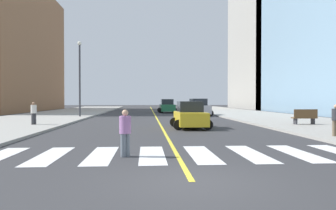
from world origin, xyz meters
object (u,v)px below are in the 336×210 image
at_px(car_silver_second, 199,108).
at_px(pedestrian_waiting_east, 336,119).
at_px(street_lamp, 80,73).
at_px(park_bench, 305,117).
at_px(pedestrian_crossing, 125,131).
at_px(car_yellow_nearest, 190,116).
at_px(pedestrian_walking_west, 34,112).
at_px(car_green_third, 167,106).

relative_size(car_silver_second, pedestrian_waiting_east, 2.99).
bearing_deg(street_lamp, park_bench, -34.24).
xyz_separation_m(pedestrian_crossing, pedestrian_waiting_east, (10.24, 4.43, 0.13)).
distance_m(car_yellow_nearest, pedestrian_walking_west, 11.52).
relative_size(car_yellow_nearest, pedestrian_waiting_east, 2.63).
xyz_separation_m(pedestrian_waiting_east, pedestrian_walking_west, (-17.78, 8.92, 0.04)).
bearing_deg(pedestrian_crossing, pedestrian_walking_west, 79.19).
xyz_separation_m(car_yellow_nearest, pedestrian_walking_west, (-11.30, 2.21, 0.20)).
xyz_separation_m(car_silver_second, street_lamp, (-13.61, -3.22, 3.95)).
distance_m(car_silver_second, pedestrian_crossing, 29.20).
bearing_deg(car_green_third, street_lamp, 49.41).
distance_m(park_bench, pedestrian_walking_west, 20.03).
bearing_deg(pedestrian_waiting_east, car_green_third, -49.01).
height_order(park_bench, street_lamp, street_lamp).
relative_size(car_yellow_nearest, street_lamp, 0.51).
relative_size(car_silver_second, car_green_third, 1.04).
bearing_deg(pedestrian_walking_west, street_lamp, 40.37).
bearing_deg(street_lamp, pedestrian_waiting_east, -50.97).
bearing_deg(car_silver_second, car_green_third, -73.61).
distance_m(car_yellow_nearest, street_lamp, 17.81).
relative_size(car_green_third, pedestrian_walking_west, 2.76).
height_order(pedestrian_crossing, pedestrian_waiting_east, pedestrian_waiting_east).
xyz_separation_m(car_silver_second, park_bench, (5.36, -16.13, -0.29)).
height_order(pedestrian_waiting_east, street_lamp, street_lamp).
distance_m(park_bench, street_lamp, 23.34).
xyz_separation_m(car_yellow_nearest, street_lamp, (-10.28, 13.96, 4.06)).
bearing_deg(car_yellow_nearest, pedestrian_waiting_east, 133.08).
height_order(car_yellow_nearest, park_bench, car_yellow_nearest).
relative_size(car_silver_second, pedestrian_walking_west, 2.86).
bearing_deg(pedestrian_waiting_east, park_bench, -75.78).
bearing_deg(pedestrian_waiting_east, pedestrian_walking_west, 3.50).
relative_size(park_bench, pedestrian_crossing, 1.10).
bearing_deg(street_lamp, car_green_third, 50.53).
relative_size(pedestrian_crossing, pedestrian_waiting_east, 1.03).
relative_size(car_yellow_nearest, park_bench, 2.33).
bearing_deg(car_green_third, pedestrian_walking_west, 63.80).
height_order(car_yellow_nearest, pedestrian_waiting_east, car_yellow_nearest).
bearing_deg(car_green_third, pedestrian_crossing, 83.04).
relative_size(pedestrian_waiting_east, pedestrian_walking_west, 0.96).
relative_size(car_yellow_nearest, car_green_third, 0.91).
xyz_separation_m(car_yellow_nearest, car_green_third, (0.10, 26.57, 0.08)).
distance_m(pedestrian_crossing, street_lamp, 26.25).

